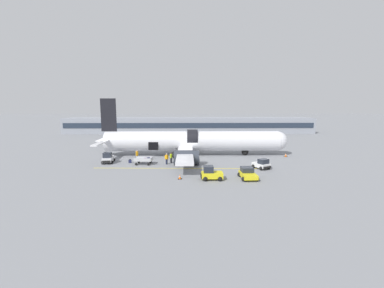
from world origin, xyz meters
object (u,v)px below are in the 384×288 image
Objects in this scene: baggage_tug_rear at (108,158)px; suitcase_on_tarmac_upright at (130,161)px; airplane at (190,142)px; baggage_tug_lead at (248,174)px; ground_crew_driver at (171,157)px; ground_crew_loader_a at (137,155)px; baggage_tug_mid at (211,174)px; ground_crew_loader_b at (167,159)px; baggage_tug_spare at (262,164)px; baggage_cart_loading at (144,161)px.

baggage_tug_rear is 3.48m from suitcase_on_tarmac_upright.
suitcase_on_tarmac_upright is at bearing -147.27° from airplane.
airplane is at bearing 114.84° from baggage_tug_lead.
ground_crew_driver is at bearing 1.83° from suitcase_on_tarmac_upright.
ground_crew_loader_a is 5.85m from ground_crew_driver.
ground_crew_loader_a is at bearing 63.34° from suitcase_on_tarmac_upright.
baggage_tug_lead is (7.05, -15.22, -1.92)m from airplane.
ground_crew_loader_a reaches higher than baggage_tug_mid.
baggage_tug_rear is at bearing 155.59° from baggage_tug_lead.
ground_crew_loader_b reaches higher than baggage_tug_lead.
baggage_tug_mid is 0.96× the size of baggage_tug_spare.
baggage_tug_mid is (-4.60, -0.44, 0.11)m from baggage_tug_lead.
baggage_tug_rear reaches higher than ground_crew_loader_b.
baggage_tug_rear is at bearing 148.30° from baggage_tug_mid.
ground_crew_loader_b is 2.78× the size of suitcase_on_tarmac_upright.
ground_crew_driver is (0.61, 1.22, -0.07)m from ground_crew_loader_b.
baggage_tug_rear reaches higher than baggage_tug_mid.
baggage_tug_spare is at bearing -11.88° from suitcase_on_tarmac_upright.
suitcase_on_tarmac_upright is (-9.55, -6.14, -2.27)m from airplane.
baggage_tug_mid is 11.18m from ground_crew_driver.
baggage_tug_lead reaches higher than baggage_cart_loading.
airplane reaches higher than baggage_tug_spare.
baggage_tug_lead is at bearing -36.98° from ground_crew_loader_b.
airplane is 16.88m from baggage_tug_lead.
baggage_cart_loading is 5.96× the size of suitcase_on_tarmac_upright.
ground_crew_loader_b reaches higher than baggage_tug_spare.
ground_crew_loader_b is at bearing -116.66° from ground_crew_driver.
ground_crew_loader_b is (5.06, -2.64, -0.04)m from ground_crew_loader_a.
baggage_cart_loading is at bearing 169.67° from baggage_tug_spare.
baggage_tug_mid is at bearing -174.52° from baggage_tug_lead.
ground_crew_driver is at bearing 137.39° from baggage_tug_lead.
baggage_tug_spare is (10.21, -10.29, -1.89)m from airplane.
ground_crew_loader_b is at bearing -27.57° from ground_crew_loader_a.
ground_crew_loader_a is at bearing 135.06° from baggage_tug_mid.
baggage_cart_loading is (-14.15, 8.08, -0.05)m from baggage_tug_lead.
ground_crew_loader_a is 1.13× the size of ground_crew_driver.
ground_crew_loader_a reaches higher than ground_crew_driver.
airplane is at bearing 134.78° from baggage_tug_spare.
airplane reaches higher than baggage_tug_mid.
suitcase_on_tarmac_upright is at bearing 157.72° from baggage_cart_loading.
airplane is at bearing 62.84° from ground_crew_loader_b.
baggage_tug_spare is at bearing -12.75° from ground_crew_loader_b.
baggage_tug_lead is 13.42m from ground_crew_loader_b.
ground_crew_driver is (-3.06, -5.93, -1.70)m from airplane.
baggage_tug_rear is 1.68× the size of ground_crew_loader_a.
airplane is 14.62m from baggage_tug_spare.
airplane is 22.28× the size of ground_crew_driver.
ground_crew_loader_a reaches higher than ground_crew_loader_b.
airplane reaches higher than baggage_cart_loading.
ground_crew_loader_a is at bearing 163.02° from baggage_tug_spare.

